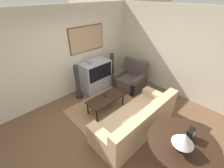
# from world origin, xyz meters

# --- Properties ---
(ground_plane) EXTENTS (12.00, 12.00, 0.00)m
(ground_plane) POSITION_xyz_m (0.00, 0.00, 0.00)
(ground_plane) COLOR brown
(wall_back) EXTENTS (12.00, 0.10, 2.70)m
(wall_back) POSITION_xyz_m (0.02, 2.13, 1.36)
(wall_back) COLOR beige
(wall_back) RESTS_ON ground_plane
(wall_right) EXTENTS (0.06, 12.00, 2.70)m
(wall_right) POSITION_xyz_m (2.63, 0.00, 1.35)
(wall_right) COLOR beige
(wall_right) RESTS_ON ground_plane
(area_rug) EXTENTS (2.19, 1.59, 0.01)m
(area_rug) POSITION_xyz_m (0.48, 0.65, 0.01)
(area_rug) COLOR #99704C
(area_rug) RESTS_ON ground_plane
(tv) EXTENTS (1.00, 0.57, 1.11)m
(tv) POSITION_xyz_m (0.88, 1.73, 0.52)
(tv) COLOR #9E9EA3
(tv) RESTS_ON ground_plane
(couch) EXTENTS (2.23, 0.91, 0.85)m
(couch) POSITION_xyz_m (0.40, -0.44, 0.30)
(couch) COLOR tan
(couch) RESTS_ON ground_plane
(armchair) EXTENTS (0.93, 0.99, 0.98)m
(armchair) POSITION_xyz_m (1.80, 0.94, 0.31)
(armchair) COLOR #473D38
(armchair) RESTS_ON ground_plane
(coffee_table) EXTENTS (1.09, 0.50, 0.42)m
(coffee_table) POSITION_xyz_m (0.37, 0.65, 0.38)
(coffee_table) COLOR black
(coffee_table) RESTS_ON ground_plane
(console_table) EXTENTS (1.17, 1.17, 0.82)m
(console_table) POSITION_xyz_m (0.16, -1.57, 0.75)
(console_table) COLOR black
(console_table) RESTS_ON ground_plane
(table_lamp) EXTENTS (0.33, 0.33, 0.37)m
(table_lamp) POSITION_xyz_m (-0.03, -1.59, 1.09)
(table_lamp) COLOR black
(table_lamp) RESTS_ON console_table
(mantel_clock) EXTENTS (0.17, 0.10, 0.21)m
(mantel_clock) POSITION_xyz_m (0.30, -1.59, 0.92)
(mantel_clock) COLOR black
(mantel_clock) RESTS_ON console_table
(remote) EXTENTS (0.08, 0.17, 0.02)m
(remote) POSITION_xyz_m (0.42, 0.74, 0.43)
(remote) COLOR black
(remote) RESTS_ON coffee_table
(speaker_tower_left) EXTENTS (0.24, 0.24, 1.13)m
(speaker_tower_left) POSITION_xyz_m (0.14, 1.70, 0.54)
(speaker_tower_left) COLOR black
(speaker_tower_left) RESTS_ON ground_plane
(speaker_tower_right) EXTENTS (0.24, 0.24, 1.13)m
(speaker_tower_right) POSITION_xyz_m (1.61, 1.70, 0.54)
(speaker_tower_right) COLOR black
(speaker_tower_right) RESTS_ON ground_plane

